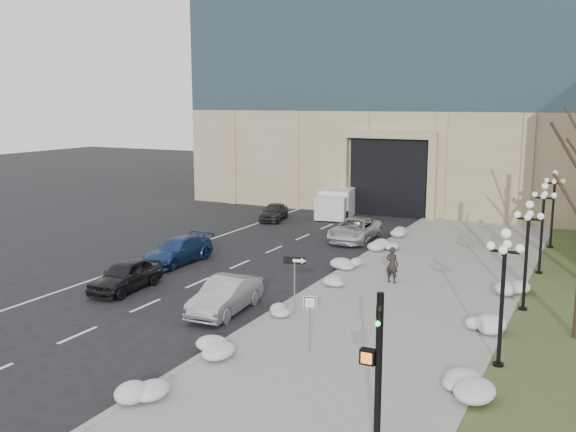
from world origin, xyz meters
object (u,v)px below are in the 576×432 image
object	(u,v)px
car_a	(126,275)
pedestrian	(392,265)
car_b	(226,296)
car_e	(274,212)
box_truck	(338,202)
keep_sign	(310,312)
lamppost_d	(554,199)
one_way_sign	(298,268)
lamppost_c	(543,216)
car_c	(178,251)
car_d	(355,230)
lamppost_a	(503,279)
lamppost_b	(527,241)
traffic_signal	(377,380)

from	to	relation	value
car_a	pedestrian	distance (m)	12.69
car_b	car_e	world-z (taller)	car_b
car_b	box_truck	distance (m)	24.42
keep_sign	lamppost_d	distance (m)	22.20
box_truck	one_way_sign	world-z (taller)	one_way_sign
car_e	lamppost_c	size ratio (longest dim) A/B	0.80
lamppost_d	car_b	bearing A→B (deg)	-120.93
car_a	car_c	distance (m)	5.38
car_a	car_d	bearing A→B (deg)	66.20
lamppost_a	lamppost_b	world-z (taller)	same
car_a	lamppost_b	distance (m)	18.00
lamppost_b	pedestrian	bearing A→B (deg)	166.99
car_b	pedestrian	bearing A→B (deg)	50.89
car_b	box_truck	xyz separation A→B (m)	(-4.70, 23.96, 0.30)
car_c	traffic_signal	world-z (taller)	traffic_signal
car_b	traffic_signal	xyz separation A→B (m)	(9.38, -8.06, 1.44)
car_b	lamppost_b	size ratio (longest dim) A/B	0.93
one_way_sign	pedestrian	bearing A→B (deg)	53.65
pedestrian	keep_sign	distance (m)	9.74
car_c	pedestrian	bearing A→B (deg)	8.72
lamppost_d	pedestrian	bearing A→B (deg)	-118.20
car_e	traffic_signal	bearing A→B (deg)	-70.30
car_a	lamppost_d	world-z (taller)	lamppost_d
car_c	lamppost_d	world-z (taller)	lamppost_d
car_a	lamppost_b	world-z (taller)	lamppost_b
lamppost_d	traffic_signal	bearing A→B (deg)	-93.88
pedestrian	lamppost_a	bearing A→B (deg)	137.69
car_e	lamppost_a	size ratio (longest dim) A/B	0.80
one_way_sign	car_a	bearing A→B (deg)	162.40
car_e	traffic_signal	size ratio (longest dim) A/B	0.87
car_a	lamppost_a	bearing A→B (deg)	-7.87
car_c	lamppost_a	bearing A→B (deg)	-17.52
car_c	lamppost_b	size ratio (longest dim) A/B	0.99
car_c	keep_sign	size ratio (longest dim) A/B	2.19
car_d	keep_sign	xyz separation A→B (m)	(5.29, -18.33, 0.86)
traffic_signal	lamppost_d	xyz separation A→B (m)	(1.81, 26.73, 0.91)
lamppost_b	box_truck	bearing A→B (deg)	130.99
car_a	one_way_sign	size ratio (longest dim) A/B	1.65
car_c	car_d	distance (m)	11.81
lamppost_c	keep_sign	bearing A→B (deg)	-112.39
pedestrian	lamppost_c	bearing A→B (deg)	-131.08
car_b	lamppost_c	distance (m)	16.70
keep_sign	lamppost_d	bearing A→B (deg)	55.15
keep_sign	car_a	bearing A→B (deg)	144.68
car_c	lamppost_a	size ratio (longest dim) A/B	0.99
car_d	car_e	xyz separation A→B (m)	(-7.91, 3.90, -0.07)
car_a	car_c	xyz separation A→B (m)	(-0.90, 5.30, -0.03)
lamppost_c	pedestrian	bearing A→B (deg)	-140.75
box_truck	lamppost_d	world-z (taller)	lamppost_d
car_b	pedestrian	world-z (taller)	pedestrian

